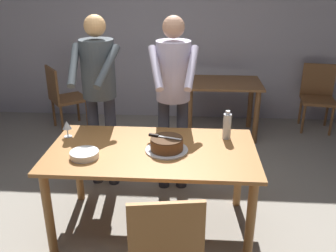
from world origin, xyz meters
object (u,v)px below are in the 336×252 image
(cake_knife, at_px, (158,136))
(plate_stack, at_px, (84,154))
(chair_near_side, at_px, (165,247))
(main_dining_table, at_px, (153,161))
(cake_on_platter, at_px, (167,145))
(person_cutting_cake, at_px, (173,87))
(person_standing_beside, at_px, (99,85))
(background_chair_0, at_px, (318,95))
(background_chair_1, at_px, (63,96))
(background_table, at_px, (222,94))
(wine_glass_near, at_px, (67,126))
(water_bottle, at_px, (227,126))

(cake_knife, bearing_deg, plate_stack, -161.97)
(cake_knife, xyz_separation_m, chair_near_side, (0.11, -0.84, -0.37))
(main_dining_table, distance_m, cake_knife, 0.22)
(cake_knife, relative_size, chair_near_side, 0.29)
(cake_on_platter, distance_m, person_cutting_cake, 0.74)
(person_standing_beside, bearing_deg, background_chair_0, 32.94)
(background_chair_1, bearing_deg, background_table, -1.14)
(cake_on_platter, bearing_deg, background_table, 74.31)
(person_cutting_cake, relative_size, background_table, 1.72)
(background_table, xyz_separation_m, background_chair_1, (-2.19, 0.04, -0.09))
(person_standing_beside, bearing_deg, cake_knife, -47.75)
(main_dining_table, xyz_separation_m, person_standing_beside, (-0.58, 0.70, 0.43))
(person_standing_beside, distance_m, background_chair_0, 3.20)
(wine_glass_near, distance_m, background_chair_1, 2.10)
(cake_knife, xyz_separation_m, background_table, (0.66, 2.08, -0.29))
(chair_near_side, bearing_deg, person_cutting_cake, 91.27)
(cake_knife, bearing_deg, person_standing_beside, 132.25)
(chair_near_side, bearing_deg, cake_knife, 97.78)
(wine_glass_near, bearing_deg, person_standing_beside, 71.27)
(background_chair_0, bearing_deg, cake_on_platter, -128.64)
(plate_stack, height_order, water_bottle, water_bottle)
(wine_glass_near, xyz_separation_m, person_cutting_cake, (0.88, 0.47, 0.22))
(cake_on_platter, distance_m, wine_glass_near, 0.90)
(cake_knife, xyz_separation_m, background_chair_1, (-1.53, 2.13, -0.37))
(main_dining_table, distance_m, background_chair_0, 3.17)
(person_standing_beside, bearing_deg, plate_stack, -84.68)
(background_table, xyz_separation_m, background_chair_0, (1.35, 0.32, -0.09))
(chair_near_side, bearing_deg, background_chair_1, 118.98)
(chair_near_side, relative_size, background_chair_0, 1.00)
(water_bottle, relative_size, chair_near_side, 0.28)
(cake_knife, bearing_deg, wine_glass_near, 166.33)
(person_cutting_cake, bearing_deg, plate_stack, -126.78)
(main_dining_table, relative_size, person_cutting_cake, 0.97)
(plate_stack, xyz_separation_m, wine_glass_near, (-0.25, 0.37, 0.08))
(cake_on_platter, bearing_deg, plate_stack, -165.66)
(plate_stack, bearing_deg, background_chair_1, 112.95)
(wine_glass_near, bearing_deg, main_dining_table, -14.71)
(person_standing_beside, height_order, background_table, person_standing_beside)
(person_cutting_cake, bearing_deg, water_bottle, -40.87)
(cake_on_platter, height_order, background_table, cake_on_platter)
(plate_stack, bearing_deg, wine_glass_near, 123.88)
(background_chair_0, bearing_deg, water_bottle, -123.92)
(main_dining_table, relative_size, background_table, 1.67)
(plate_stack, height_order, person_standing_beside, person_standing_beside)
(plate_stack, bearing_deg, cake_on_platter, 14.34)
(wine_glass_near, relative_size, water_bottle, 0.58)
(cake_on_platter, distance_m, plate_stack, 0.64)
(main_dining_table, xyz_separation_m, cake_on_platter, (0.12, -0.02, 0.15))
(background_table, distance_m, background_chair_0, 1.39)
(background_table, bearing_deg, plate_stack, -118.15)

